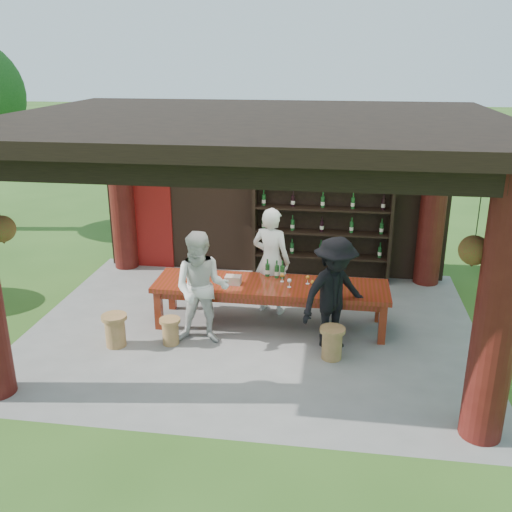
# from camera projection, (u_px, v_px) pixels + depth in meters

# --- Properties ---
(ground) EXTENTS (90.00, 90.00, 0.00)m
(ground) POSITION_uv_depth(u_px,v_px,m) (253.00, 328.00, 9.58)
(ground) COLOR #2D5119
(ground) RESTS_ON ground
(pavilion) EXTENTS (7.50, 6.00, 3.60)m
(pavilion) POSITION_uv_depth(u_px,v_px,m) (255.00, 199.00, 9.27)
(pavilion) COLOR slate
(pavilion) RESTS_ON ground
(wine_shelf) EXTENTS (2.74, 0.42, 2.41)m
(wine_shelf) POSITION_uv_depth(u_px,v_px,m) (322.00, 222.00, 11.32)
(wine_shelf) COLOR black
(wine_shelf) RESTS_ON ground
(tasting_table) EXTENTS (3.89, 1.01, 0.75)m
(tasting_table) POSITION_uv_depth(u_px,v_px,m) (271.00, 290.00, 9.50)
(tasting_table) COLOR #61250D
(tasting_table) RESTS_ON ground
(stool_near_left) EXTENTS (0.33, 0.33, 0.43)m
(stool_near_left) POSITION_uv_depth(u_px,v_px,m) (170.00, 331.00, 9.00)
(stool_near_left) COLOR olive
(stool_near_left) RESTS_ON ground
(stool_near_right) EXTENTS (0.38, 0.38, 0.50)m
(stool_near_right) POSITION_uv_depth(u_px,v_px,m) (332.00, 342.00, 8.55)
(stool_near_right) COLOR olive
(stool_near_right) RESTS_ON ground
(stool_far_left) EXTENTS (0.40, 0.40, 0.53)m
(stool_far_left) POSITION_uv_depth(u_px,v_px,m) (115.00, 330.00, 8.92)
(stool_far_left) COLOR olive
(stool_far_left) RESTS_ON ground
(host) EXTENTS (0.80, 0.64, 1.91)m
(host) POSITION_uv_depth(u_px,v_px,m) (271.00, 261.00, 9.92)
(host) COLOR silver
(host) RESTS_ON ground
(guest_woman) EXTENTS (0.93, 0.74, 1.83)m
(guest_woman) POSITION_uv_depth(u_px,v_px,m) (202.00, 289.00, 8.86)
(guest_woman) COLOR silver
(guest_woman) RESTS_ON ground
(guest_man) EXTENTS (1.33, 1.25, 1.81)m
(guest_man) POSITION_uv_depth(u_px,v_px,m) (334.00, 294.00, 8.67)
(guest_man) COLOR black
(guest_man) RESTS_ON ground
(table_bottles) EXTENTS (0.34, 0.14, 0.31)m
(table_bottles) POSITION_uv_depth(u_px,v_px,m) (275.00, 269.00, 9.69)
(table_bottles) COLOR #194C1E
(table_bottles) RESTS_ON tasting_table
(table_glasses) EXTENTS (0.95, 0.30, 0.15)m
(table_glasses) POSITION_uv_depth(u_px,v_px,m) (310.00, 281.00, 9.37)
(table_glasses) COLOR silver
(table_glasses) RESTS_ON tasting_table
(napkin_basket) EXTENTS (0.26, 0.18, 0.14)m
(napkin_basket) POSITION_uv_depth(u_px,v_px,m) (233.00, 280.00, 9.44)
(napkin_basket) COLOR #BF6672
(napkin_basket) RESTS_ON tasting_table
(shrubs) EXTENTS (14.19, 8.43, 1.36)m
(shrubs) POSITION_uv_depth(u_px,v_px,m) (369.00, 305.00, 9.13)
(shrubs) COLOR #194C14
(shrubs) RESTS_ON ground
(trees) EXTENTS (20.20, 10.69, 4.80)m
(trees) POSITION_uv_depth(u_px,v_px,m) (491.00, 118.00, 9.31)
(trees) COLOR #3F2819
(trees) RESTS_ON ground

